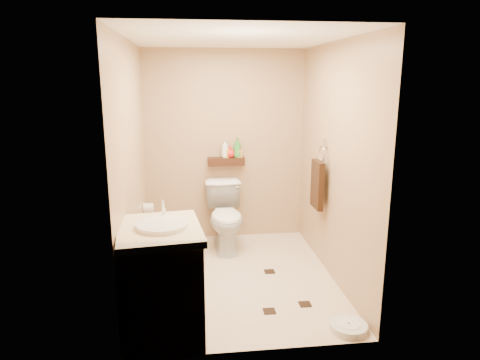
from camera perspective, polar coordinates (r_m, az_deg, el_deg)
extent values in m
plane|color=beige|center=(4.61, -0.47, -12.87)|extent=(2.50, 2.50, 0.00)
cube|color=tan|center=(5.44, -1.94, 4.51)|extent=(2.00, 0.04, 2.40)
cube|color=tan|center=(3.02, 2.08, -2.78)|extent=(2.00, 0.04, 2.40)
cube|color=tan|center=(4.23, -14.09, 1.54)|extent=(0.04, 2.50, 2.40)
cube|color=tan|center=(4.44, 12.45, 2.17)|extent=(0.04, 2.50, 2.40)
cube|color=white|center=(4.15, -0.54, 18.37)|extent=(2.00, 2.50, 0.02)
cube|color=#3E1D10|center=(5.40, -1.85, 2.49)|extent=(0.46, 0.14, 0.10)
cube|color=black|center=(4.36, -5.79, -14.53)|extent=(0.11, 0.11, 0.01)
cube|color=black|center=(4.74, 3.95, -12.08)|extent=(0.11, 0.11, 0.01)
cube|color=black|center=(4.02, 3.93, -17.05)|extent=(0.11, 0.11, 0.01)
cube|color=black|center=(5.03, -7.22, -10.61)|extent=(0.11, 0.11, 0.01)
cube|color=black|center=(4.17, 8.66, -16.05)|extent=(0.11, 0.11, 0.01)
cube|color=black|center=(5.14, -1.93, -9.98)|extent=(0.11, 0.11, 0.01)
imported|color=white|center=(5.22, -1.89, -4.92)|extent=(0.47, 0.80, 0.80)
cube|color=brown|center=(3.55, -10.36, -13.67)|extent=(0.66, 0.78, 0.87)
cube|color=beige|center=(3.37, -10.69, -6.62)|extent=(0.71, 0.83, 0.06)
cylinder|color=silver|center=(3.36, -10.34, -6.08)|extent=(0.40, 0.40, 0.06)
cylinder|color=silver|center=(3.57, -10.15, -3.67)|extent=(0.03, 0.03, 0.13)
cylinder|color=silver|center=(3.86, 14.27, -18.46)|extent=(0.32, 0.32, 0.06)
cylinder|color=white|center=(3.84, 14.30, -18.07)|extent=(0.19, 0.19, 0.01)
cylinder|color=#1A656A|center=(5.56, -10.21, -7.77)|extent=(0.10, 0.10, 0.11)
cylinder|color=silver|center=(5.49, -10.30, -5.88)|extent=(0.02, 0.02, 0.30)
sphere|color=silver|center=(5.45, -10.36, -4.48)|extent=(0.07, 0.07, 0.07)
cube|color=silver|center=(4.64, 11.38, 4.95)|extent=(0.03, 0.06, 0.08)
torus|color=silver|center=(4.65, 10.90, 3.48)|extent=(0.02, 0.19, 0.19)
cube|color=#321C0F|center=(4.70, 10.26, -0.60)|extent=(0.06, 0.30, 0.52)
cylinder|color=silver|center=(5.00, -12.11, -3.66)|extent=(0.11, 0.11, 0.11)
cylinder|color=silver|center=(4.99, -12.61, -3.01)|extent=(0.04, 0.02, 0.02)
imported|color=white|center=(5.37, -2.03, 4.23)|extent=(0.11, 0.11, 0.23)
imported|color=gold|center=(5.37, -1.81, 3.83)|extent=(0.10, 0.10, 0.16)
imported|color=red|center=(5.38, -1.29, 3.77)|extent=(0.14, 0.14, 0.14)
imported|color=green|center=(5.38, -0.36, 4.35)|extent=(0.13, 0.13, 0.25)
imported|color=#C88B42|center=(5.39, -0.13, 3.85)|extent=(0.09, 0.09, 0.15)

